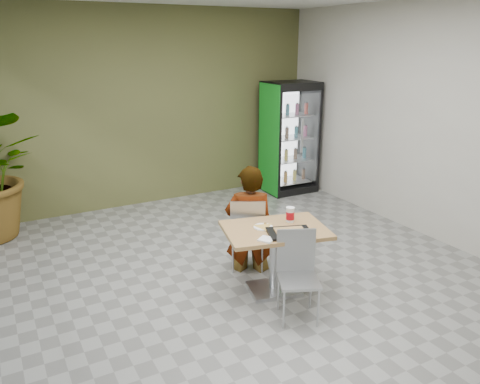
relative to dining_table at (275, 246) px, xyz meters
name	(u,v)px	position (x,y,z in m)	size (l,w,h in m)	color
ground	(251,292)	(-0.24, 0.09, -0.54)	(7.00, 7.00, 0.00)	gray
room_envelope	(252,151)	(-0.24, 0.09, 1.06)	(6.00, 7.00, 3.20)	beige
dining_table	(275,246)	(0.00, 0.00, 0.00)	(1.22, 0.98, 0.75)	#A27D45
chair_far	(247,229)	(-0.01, 0.58, 0.00)	(0.55, 0.55, 0.91)	#A6A8AA
chair_near	(297,267)	(-0.04, -0.48, -0.02)	(0.52, 0.52, 0.88)	#A6A8AA
seated_woman	(249,230)	(0.03, 0.61, -0.04)	(0.59, 0.38, 1.59)	black
pizza_plate	(263,226)	(-0.10, 0.08, 0.23)	(0.29, 0.28, 0.03)	white
soda_cup	(290,215)	(0.24, 0.08, 0.29)	(0.09, 0.09, 0.17)	white
napkin_stack	(266,239)	(-0.25, -0.23, 0.22)	(0.14, 0.14, 0.02)	white
cafeteria_tray	(290,233)	(0.05, -0.21, 0.23)	(0.45, 0.33, 0.03)	black
beverage_fridge	(290,138)	(2.23, 3.00, 0.45)	(0.92, 0.72, 1.98)	black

